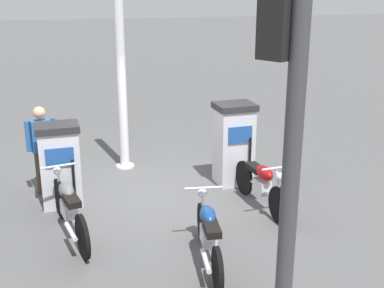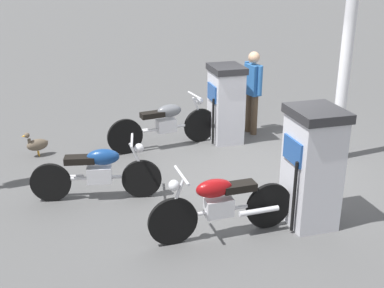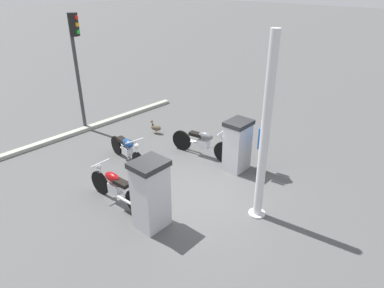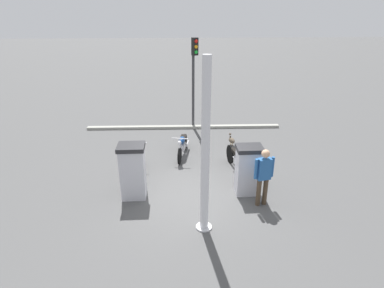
{
  "view_description": "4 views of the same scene",
  "coord_description": "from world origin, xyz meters",
  "px_view_note": "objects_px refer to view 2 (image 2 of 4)",
  "views": [
    {
      "loc": [
        8.28,
        -1.99,
        3.71
      ],
      "look_at": [
        0.53,
        0.57,
        1.13
      ],
      "focal_mm": 45.76,
      "sensor_mm": 36.0,
      "label": 1
    },
    {
      "loc": [
        3.01,
        6.9,
        3.45
      ],
      "look_at": [
        1.12,
        0.41,
        0.83
      ],
      "focal_mm": 45.79,
      "sensor_mm": 36.0,
      "label": 2
    },
    {
      "loc": [
        -4.94,
        5.79,
        5.13
      ],
      "look_at": [
        0.49,
        -0.47,
        1.03
      ],
      "focal_mm": 32.35,
      "sensor_mm": 36.0,
      "label": 3
    },
    {
      "loc": [
        -8.14,
        0.48,
        5.01
      ],
      "look_at": [
        1.22,
        -0.11,
        1.03
      ],
      "focal_mm": 29.2,
      "sensor_mm": 36.0,
      "label": 4
    }
  ],
  "objects_px": {
    "motorcycle_near_pump": "(165,123)",
    "wandering_duck": "(37,144)",
    "motorcycle_far_pump": "(220,203)",
    "attendant_person": "(253,87)",
    "canopy_support_pole": "(347,45)",
    "fuel_pump_far": "(312,167)",
    "motorcycle_extra": "(98,171)",
    "fuel_pump_near": "(226,103)"
  },
  "relations": [
    {
      "from": "fuel_pump_near",
      "to": "motorcycle_extra",
      "type": "xyz_separation_m",
      "value": [
        2.67,
        1.83,
        -0.31
      ]
    },
    {
      "from": "motorcycle_far_pump",
      "to": "attendant_person",
      "type": "xyz_separation_m",
      "value": [
        -1.94,
        -3.59,
        0.49
      ]
    },
    {
      "from": "fuel_pump_near",
      "to": "motorcycle_extra",
      "type": "bearing_deg",
      "value": 34.43
    },
    {
      "from": "wandering_duck",
      "to": "canopy_support_pole",
      "type": "height_order",
      "value": "canopy_support_pole"
    },
    {
      "from": "motorcycle_extra",
      "to": "wandering_duck",
      "type": "height_order",
      "value": "motorcycle_extra"
    },
    {
      "from": "fuel_pump_far",
      "to": "motorcycle_far_pump",
      "type": "distance_m",
      "value": 1.32
    },
    {
      "from": "attendant_person",
      "to": "wandering_duck",
      "type": "distance_m",
      "value": 4.3
    },
    {
      "from": "motorcycle_far_pump",
      "to": "attendant_person",
      "type": "relative_size",
      "value": 1.17
    },
    {
      "from": "fuel_pump_far",
      "to": "motorcycle_far_pump",
      "type": "bearing_deg",
      "value": 0.0
    },
    {
      "from": "motorcycle_extra",
      "to": "fuel_pump_near",
      "type": "bearing_deg",
      "value": -145.57
    },
    {
      "from": "canopy_support_pole",
      "to": "attendant_person",
      "type": "bearing_deg",
      "value": -61.33
    },
    {
      "from": "wandering_duck",
      "to": "fuel_pump_far",
      "type": "bearing_deg",
      "value": 135.38
    },
    {
      "from": "motorcycle_extra",
      "to": "wandering_duck",
      "type": "xyz_separation_m",
      "value": [
        0.9,
        -2.02,
        -0.23
      ]
    },
    {
      "from": "fuel_pump_far",
      "to": "canopy_support_pole",
      "type": "xyz_separation_m",
      "value": [
        -1.6,
        -1.89,
        1.21
      ]
    },
    {
      "from": "motorcycle_near_pump",
      "to": "motorcycle_far_pump",
      "type": "bearing_deg",
      "value": 88.97
    },
    {
      "from": "motorcycle_near_pump",
      "to": "motorcycle_extra",
      "type": "distance_m",
      "value": 2.31
    },
    {
      "from": "fuel_pump_near",
      "to": "wandering_duck",
      "type": "relative_size",
      "value": 3.13
    },
    {
      "from": "motorcycle_extra",
      "to": "wandering_duck",
      "type": "relative_size",
      "value": 4.01
    },
    {
      "from": "fuel_pump_near",
      "to": "canopy_support_pole",
      "type": "relative_size",
      "value": 0.35
    },
    {
      "from": "motorcycle_extra",
      "to": "attendant_person",
      "type": "xyz_separation_m",
      "value": [
        -3.33,
        -2.09,
        0.51
      ]
    },
    {
      "from": "motorcycle_far_pump",
      "to": "motorcycle_extra",
      "type": "bearing_deg",
      "value": -47.23
    },
    {
      "from": "fuel_pump_far",
      "to": "canopy_support_pole",
      "type": "bearing_deg",
      "value": -130.16
    },
    {
      "from": "fuel_pump_near",
      "to": "attendant_person",
      "type": "xyz_separation_m",
      "value": [
        -0.67,
        -0.26,
        0.21
      ]
    },
    {
      "from": "fuel_pump_near",
      "to": "motorcycle_extra",
      "type": "relative_size",
      "value": 0.78
    },
    {
      "from": "fuel_pump_near",
      "to": "wandering_duck",
      "type": "height_order",
      "value": "fuel_pump_near"
    },
    {
      "from": "motorcycle_near_pump",
      "to": "canopy_support_pole",
      "type": "height_order",
      "value": "canopy_support_pole"
    },
    {
      "from": "motorcycle_extra",
      "to": "attendant_person",
      "type": "height_order",
      "value": "attendant_person"
    },
    {
      "from": "motorcycle_near_pump",
      "to": "wandering_duck",
      "type": "xyz_separation_m",
      "value": [
        2.35,
        -0.23,
        -0.25
      ]
    },
    {
      "from": "attendant_person",
      "to": "motorcycle_near_pump",
      "type": "bearing_deg",
      "value": 8.83
    },
    {
      "from": "fuel_pump_near",
      "to": "motorcycle_far_pump",
      "type": "bearing_deg",
      "value": 69.03
    },
    {
      "from": "fuel_pump_near",
      "to": "motorcycle_near_pump",
      "type": "xyz_separation_m",
      "value": [
        1.22,
        0.03,
        -0.28
      ]
    },
    {
      "from": "motorcycle_near_pump",
      "to": "canopy_support_pole",
      "type": "relative_size",
      "value": 0.52
    },
    {
      "from": "canopy_support_pole",
      "to": "motorcycle_far_pump",
      "type": "bearing_deg",
      "value": 33.35
    },
    {
      "from": "motorcycle_far_pump",
      "to": "motorcycle_extra",
      "type": "height_order",
      "value": "motorcycle_far_pump"
    },
    {
      "from": "fuel_pump_near",
      "to": "fuel_pump_far",
      "type": "distance_m",
      "value": 3.33
    },
    {
      "from": "fuel_pump_far",
      "to": "motorcycle_near_pump",
      "type": "xyz_separation_m",
      "value": [
        1.22,
        -3.3,
        -0.35
      ]
    },
    {
      "from": "motorcycle_near_pump",
      "to": "attendant_person",
      "type": "distance_m",
      "value": 1.97
    },
    {
      "from": "attendant_person",
      "to": "motorcycle_far_pump",
      "type": "bearing_deg",
      "value": 61.6
    },
    {
      "from": "motorcycle_near_pump",
      "to": "wandering_duck",
      "type": "height_order",
      "value": "motorcycle_near_pump"
    },
    {
      "from": "motorcycle_near_pump",
      "to": "wandering_duck",
      "type": "distance_m",
      "value": 2.38
    },
    {
      "from": "fuel_pump_far",
      "to": "attendant_person",
      "type": "xyz_separation_m",
      "value": [
        -0.66,
        -3.59,
        0.14
      ]
    },
    {
      "from": "attendant_person",
      "to": "motorcycle_extra",
      "type": "bearing_deg",
      "value": 32.09
    }
  ]
}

